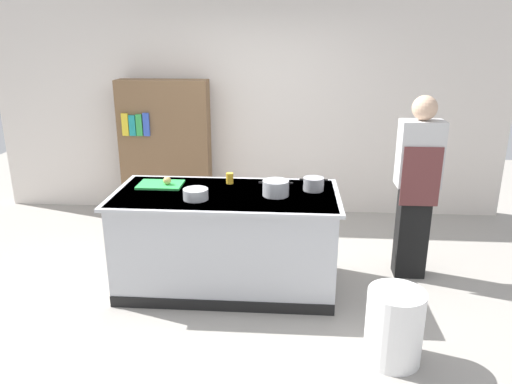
{
  "coord_description": "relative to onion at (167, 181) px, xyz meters",
  "views": [
    {
      "loc": [
        0.56,
        -4.03,
        2.24
      ],
      "look_at": [
        0.25,
        0.2,
        0.85
      ],
      "focal_mm": 34.42,
      "sensor_mm": 36.0,
      "label": 1
    }
  ],
  "objects": [
    {
      "name": "back_wall",
      "position": [
        0.56,
        1.95,
        0.54
      ],
      "size": [
        6.4,
        0.12,
        3.0
      ],
      "primitive_type": "cube",
      "color": "silver",
      "rests_on": "ground_plane"
    },
    {
      "name": "onion",
      "position": [
        0.0,
        0.0,
        0.0
      ],
      "size": [
        0.07,
        0.07,
        0.07
      ],
      "primitive_type": "sphere",
      "color": "tan",
      "rests_on": "cutting_board"
    },
    {
      "name": "juice_cup",
      "position": [
        0.56,
        0.13,
        -0.01
      ],
      "size": [
        0.07,
        0.07,
        0.1
      ],
      "primitive_type": "cylinder",
      "color": "yellow",
      "rests_on": "counter_island"
    },
    {
      "name": "cutting_board",
      "position": [
        -0.07,
        0.02,
        -0.05
      ],
      "size": [
        0.4,
        0.28,
        0.02
      ],
      "primitive_type": "cube",
      "color": "green",
      "rests_on": "counter_island"
    },
    {
      "name": "ground_plane",
      "position": [
        0.56,
        -0.15,
        -0.96
      ],
      "size": [
        10.0,
        10.0,
        0.0
      ],
      "primitive_type": "plane",
      "color": "#9E9991"
    },
    {
      "name": "sauce_pan",
      "position": [
        1.32,
        -0.01,
        0.0
      ],
      "size": [
        0.25,
        0.18,
        0.12
      ],
      "color": "#99999E",
      "rests_on": "counter_island"
    },
    {
      "name": "counter_island",
      "position": [
        0.56,
        -0.15,
        -0.49
      ],
      "size": [
        1.98,
        0.98,
        0.9
      ],
      "color": "#B7BABF",
      "rests_on": "ground_plane"
    },
    {
      "name": "bookshelf",
      "position": [
        -0.44,
        1.65,
        -0.1
      ],
      "size": [
        1.1,
        0.31,
        1.7
      ],
      "color": "brown",
      "rests_on": "ground_plane"
    },
    {
      "name": "person_chef",
      "position": [
        2.27,
        0.19,
        -0.04
      ],
      "size": [
        0.38,
        0.25,
        1.72
      ],
      "rotation": [
        0.0,
        0.0,
        1.62
      ],
      "color": "black",
      "rests_on": "ground_plane"
    },
    {
      "name": "trash_bin",
      "position": [
        1.87,
        -1.14,
        -0.68
      ],
      "size": [
        0.4,
        0.4,
        0.54
      ],
      "primitive_type": "cylinder",
      "color": "white",
      "rests_on": "ground_plane"
    },
    {
      "name": "stock_pot",
      "position": [
        0.99,
        -0.18,
        0.01
      ],
      "size": [
        0.29,
        0.23,
        0.13
      ],
      "color": "#B7BABF",
      "rests_on": "counter_island"
    },
    {
      "name": "mixing_bowl",
      "position": [
        0.33,
        -0.33,
        -0.01
      ],
      "size": [
        0.21,
        0.21,
        0.09
      ],
      "primitive_type": "cylinder",
      "color": "#B7BABF",
      "rests_on": "counter_island"
    }
  ]
}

